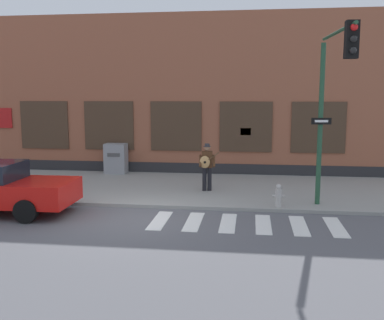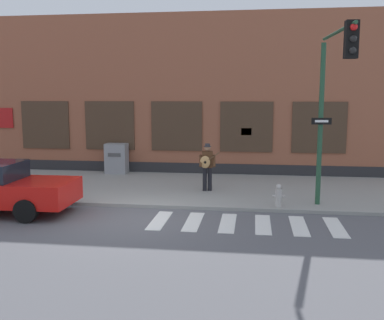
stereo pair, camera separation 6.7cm
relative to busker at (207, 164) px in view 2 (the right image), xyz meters
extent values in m
plane|color=#56565B|center=(-1.69, -3.59, -1.07)|extent=(160.00, 160.00, 0.00)
cube|color=gray|center=(-1.69, 0.62, -1.01)|extent=(28.00, 5.86, 0.11)
cube|color=#99563D|center=(-1.69, 5.55, 2.40)|extent=(28.00, 4.00, 6.94)
cube|color=#28282B|center=(-1.69, 3.53, -0.79)|extent=(28.00, 0.04, 0.55)
cube|color=#473323|center=(-7.68, 3.52, 1.09)|extent=(2.22, 0.06, 2.13)
cube|color=black|center=(-7.68, 3.51, 1.09)|extent=(2.10, 0.03, 2.01)
cube|color=#473323|center=(-4.69, 3.52, 1.09)|extent=(2.22, 0.06, 2.13)
cube|color=black|center=(-4.69, 3.51, 1.09)|extent=(2.10, 0.03, 2.01)
cube|color=#473323|center=(-1.69, 3.52, 1.09)|extent=(2.22, 0.06, 2.13)
cube|color=black|center=(-1.69, 3.51, 1.09)|extent=(2.10, 0.03, 2.01)
cube|color=#473323|center=(1.30, 3.52, 1.09)|extent=(2.22, 0.06, 2.13)
cube|color=black|center=(1.30, 3.51, 1.09)|extent=(2.10, 0.03, 2.01)
cube|color=#473323|center=(4.30, 3.52, 1.09)|extent=(2.22, 0.06, 2.13)
cube|color=black|center=(4.30, 3.51, 1.09)|extent=(2.10, 0.03, 2.01)
cube|color=yellow|center=(1.30, 3.50, 0.89)|extent=(0.44, 0.02, 0.30)
cube|color=silver|center=(-0.96, -3.61, -1.06)|extent=(0.42, 1.90, 0.01)
cube|color=silver|center=(0.00, -3.61, -1.06)|extent=(0.42, 1.90, 0.01)
cube|color=silver|center=(0.96, -3.61, -1.06)|extent=(0.42, 1.90, 0.01)
cube|color=silver|center=(1.91, -3.61, -1.06)|extent=(0.42, 1.90, 0.01)
cube|color=silver|center=(2.87, -3.61, -1.06)|extent=(0.42, 1.90, 0.01)
cube|color=silver|center=(3.82, -3.61, -1.06)|extent=(0.42, 1.90, 0.01)
cube|color=silver|center=(-3.66, -2.85, -0.33)|extent=(0.06, 0.24, 0.12)
cube|color=silver|center=(-3.65, -3.99, -0.33)|extent=(0.06, 0.24, 0.12)
cylinder|color=black|center=(-4.59, -2.56, -0.74)|extent=(0.66, 0.25, 0.66)
cylinder|color=black|center=(-4.57, -4.31, -0.74)|extent=(0.66, 0.25, 0.66)
cylinder|color=black|center=(0.10, 0.05, -0.54)|extent=(0.15, 0.15, 0.84)
cylinder|color=black|center=(-0.08, 0.01, -0.54)|extent=(0.15, 0.15, 0.84)
cube|color=#4C2D19|center=(0.01, 0.04, 0.17)|extent=(0.40, 0.26, 0.58)
sphere|color=#9E7051|center=(0.01, 0.04, 0.57)|extent=(0.22, 0.22, 0.22)
cylinder|color=#333338|center=(0.01, 0.04, 0.63)|extent=(0.27, 0.28, 0.02)
cylinder|color=#333338|center=(0.01, 0.04, 0.68)|extent=(0.18, 0.18, 0.09)
cylinder|color=#4C2D19|center=(0.26, -0.04, 0.13)|extent=(0.14, 0.52, 0.39)
cylinder|color=#4C2D19|center=(-0.22, -0.09, 0.13)|extent=(0.14, 0.52, 0.39)
ellipsoid|color=tan|center=(-0.05, -0.15, 0.10)|extent=(0.37, 0.16, 0.44)
cylinder|color=black|center=(-0.05, -0.21, 0.10)|extent=(0.09, 0.02, 0.09)
cylinder|color=brown|center=(0.21, -0.14, 0.28)|extent=(0.47, 0.09, 0.34)
cylinder|color=#234C33|center=(3.63, -1.48, 1.51)|extent=(0.15, 0.15, 4.93)
cylinder|color=#234C33|center=(3.75, -3.08, 4.07)|extent=(0.32, 3.21, 0.09)
cube|color=black|center=(3.84, -4.36, 3.72)|extent=(0.32, 0.26, 0.88)
sphere|color=red|center=(3.85, -4.52, 3.98)|extent=(0.17, 0.17, 0.17)
sphere|color=black|center=(3.85, -4.52, 3.72)|extent=(0.17, 0.17, 0.17)
sphere|color=black|center=(3.85, -4.52, 3.46)|extent=(0.17, 0.17, 0.17)
cube|color=black|center=(3.64, -1.59, 1.64)|extent=(0.60, 0.07, 0.20)
cube|color=white|center=(3.64, -1.61, 1.64)|extent=(0.40, 0.04, 0.07)
cube|color=gray|center=(-4.28, 3.10, -0.31)|extent=(0.93, 0.64, 1.29)
cube|color=#4C4C4C|center=(-4.28, 2.77, -0.12)|extent=(0.56, 0.02, 0.16)
cylinder|color=#B2ADA8|center=(2.40, -1.96, -0.68)|extent=(0.20, 0.20, 0.55)
sphere|color=#B2ADA8|center=(2.40, -1.96, -0.35)|extent=(0.18, 0.18, 0.18)
cylinder|color=#B2ADA8|center=(2.26, -1.96, -0.63)|extent=(0.10, 0.07, 0.07)
cylinder|color=#B2ADA8|center=(2.54, -1.96, -0.63)|extent=(0.10, 0.07, 0.07)
camera|label=1|loc=(1.54, -15.61, 2.44)|focal=42.00mm
camera|label=2|loc=(1.61, -15.60, 2.44)|focal=42.00mm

